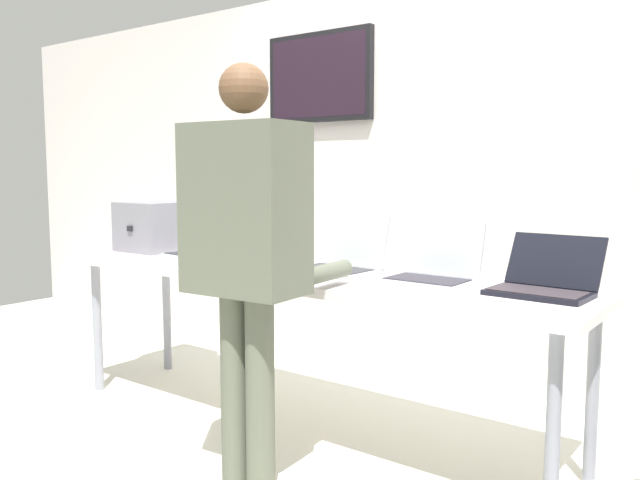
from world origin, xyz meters
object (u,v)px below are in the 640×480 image
(laptop_station_0, at_px, (202,247))
(person, at_px, (247,240))
(laptop_station_3, at_px, (435,269))
(equipment_box, at_px, (158,226))
(laptop_station_4, at_px, (545,281))
(workbench, at_px, (301,281))
(laptop_station_2, at_px, (343,259))
(laptop_station_1, at_px, (270,252))

(laptop_station_0, height_order, person, person)
(laptop_station_0, height_order, laptop_station_3, laptop_station_3)
(equipment_box, bearing_deg, laptop_station_3, -0.64)
(laptop_station_3, distance_m, laptop_station_4, 0.46)
(laptop_station_3, bearing_deg, workbench, -173.45)
(laptop_station_4, bearing_deg, laptop_station_2, -179.17)
(workbench, height_order, laptop_station_0, laptop_station_0)
(equipment_box, relative_size, laptop_station_2, 1.06)
(laptop_station_4, xyz_separation_m, person, (-0.88, -0.71, 0.16))
(laptop_station_0, xyz_separation_m, laptop_station_1, (0.48, 0.02, 0.01))
(workbench, xyz_separation_m, equipment_box, (-1.15, 0.10, 0.20))
(laptop_station_4, relative_size, person, 0.23)
(equipment_box, relative_size, person, 0.24)
(laptop_station_1, relative_size, laptop_station_2, 0.89)
(equipment_box, relative_size, laptop_station_3, 1.14)
(laptop_station_0, relative_size, laptop_station_1, 1.00)
(workbench, bearing_deg, laptop_station_1, 165.14)
(laptop_station_1, height_order, laptop_station_4, laptop_station_1)
(laptop_station_2, distance_m, person, 0.72)
(equipment_box, distance_m, person, 1.56)
(equipment_box, distance_m, laptop_station_2, 1.34)
(equipment_box, distance_m, laptop_station_4, 2.27)
(equipment_box, bearing_deg, workbench, -4.79)
(laptop_station_4, bearing_deg, laptop_station_0, -178.61)
(laptop_station_1, relative_size, person, 0.20)
(laptop_station_1, relative_size, laptop_station_3, 0.96)
(equipment_box, xyz_separation_m, laptop_station_0, (0.42, -0.05, -0.09))
(person, bearing_deg, laptop_station_4, 38.90)
(workbench, bearing_deg, equipment_box, 175.21)
(laptop_station_3, relative_size, person, 0.21)
(workbench, height_order, laptop_station_4, laptop_station_4)
(laptop_station_2, bearing_deg, person, -86.00)
(workbench, relative_size, laptop_station_0, 8.23)
(laptop_station_4, bearing_deg, laptop_station_3, -178.22)
(laptop_station_1, relative_size, laptop_station_4, 0.89)
(workbench, distance_m, equipment_box, 1.17)
(laptop_station_2, bearing_deg, laptop_station_4, 0.83)
(laptop_station_0, bearing_deg, laptop_station_3, 1.26)
(equipment_box, height_order, laptop_station_2, equipment_box)
(person, bearing_deg, workbench, 111.00)
(laptop_station_1, xyz_separation_m, person, (0.49, -0.69, 0.15))
(workbench, height_order, person, person)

